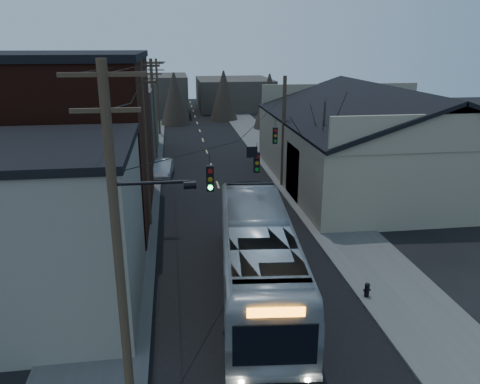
{
  "coord_description": "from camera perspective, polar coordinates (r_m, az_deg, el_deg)",
  "views": [
    {
      "loc": [
        -3.27,
        -9.49,
        10.89
      ],
      "look_at": [
        0.18,
        14.73,
        3.0
      ],
      "focal_mm": 35.0,
      "sensor_mm": 36.0,
      "label": 1
    }
  ],
  "objects": [
    {
      "name": "bus",
      "position": [
        20.95,
        2.2,
        -7.74
      ],
      "size": [
        4.34,
        13.45,
        3.68
      ],
      "primitive_type": "imported",
      "rotation": [
        0.0,
        0.0,
        3.05
      ],
      "color": "#9DA4A9",
      "rests_on": "ground"
    },
    {
      "name": "building_far_left",
      "position": [
        74.95,
        -10.37,
        11.55
      ],
      "size": [
        10.0,
        12.0,
        6.0
      ],
      "primitive_type": "cube",
      "color": "#37322C",
      "rests_on": "ground"
    },
    {
      "name": "building_left_far",
      "position": [
        46.5,
        -15.87,
        8.06
      ],
      "size": [
        9.0,
        14.0,
        7.0
      ],
      "primitive_type": "cube",
      "color": "#37322C",
      "rests_on": "ground"
    },
    {
      "name": "sidewalk_left",
      "position": [
        41.07,
        -12.34,
        2.17
      ],
      "size": [
        4.0,
        110.0,
        0.12
      ],
      "primitive_type": "cube",
      "color": "#474744",
      "rests_on": "ground"
    },
    {
      "name": "bare_tree",
      "position": [
        31.91,
        9.97,
        4.4
      ],
      "size": [
        0.4,
        0.4,
        7.2
      ],
      "primitive_type": "cone",
      "color": "black",
      "rests_on": "ground"
    },
    {
      "name": "road_surface",
      "position": [
        41.09,
        -3.26,
        2.49
      ],
      "size": [
        9.0,
        110.0,
        0.02
      ],
      "primitive_type": "cube",
      "color": "black",
      "rests_on": "ground"
    },
    {
      "name": "utility_lines",
      "position": [
        34.15,
        -7.8,
        7.7
      ],
      "size": [
        11.24,
        45.28,
        10.5
      ],
      "color": "#382B1E",
      "rests_on": "ground"
    },
    {
      "name": "warehouse",
      "position": [
        39.0,
        16.81,
        4.98
      ],
      "size": [
        16.16,
        20.6,
        7.73
      ],
      "color": "gray",
      "rests_on": "ground"
    },
    {
      "name": "fire_hydrant",
      "position": [
        21.8,
        15.23,
        -11.35
      ],
      "size": [
        0.31,
        0.23,
        0.67
      ],
      "rotation": [
        0.0,
        0.0,
        0.06
      ],
      "color": "black",
      "rests_on": "sidewalk_right"
    },
    {
      "name": "parked_car",
      "position": [
        40.21,
        -9.33,
        2.93
      ],
      "size": [
        1.8,
        4.24,
        1.36
      ],
      "primitive_type": "imported",
      "rotation": [
        0.0,
        0.0,
        -0.09
      ],
      "color": "#93969A",
      "rests_on": "ground"
    },
    {
      "name": "building_far_right",
      "position": [
        80.59,
        -0.77,
        11.9
      ],
      "size": [
        12.0,
        14.0,
        5.0
      ],
      "primitive_type": "cube",
      "color": "#37322C",
      "rests_on": "ground"
    },
    {
      "name": "building_clapboard",
      "position": [
        20.72,
        -23.64,
        -4.61
      ],
      "size": [
        8.0,
        8.0,
        7.0
      ],
      "primitive_type": "cube",
      "color": "#6F675C",
      "rests_on": "ground"
    },
    {
      "name": "sidewalk_right",
      "position": [
        42.1,
        5.59,
        2.88
      ],
      "size": [
        4.0,
        110.0,
        0.12
      ],
      "primitive_type": "cube",
      "color": "#474744",
      "rests_on": "ground"
    },
    {
      "name": "building_brick",
      "position": [
        30.81,
        -20.67,
        5.7
      ],
      "size": [
        10.0,
        12.0,
        10.0
      ],
      "primitive_type": "cube",
      "color": "black",
      "rests_on": "ground"
    }
  ]
}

